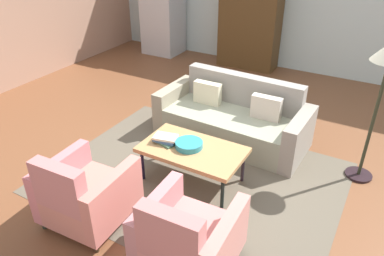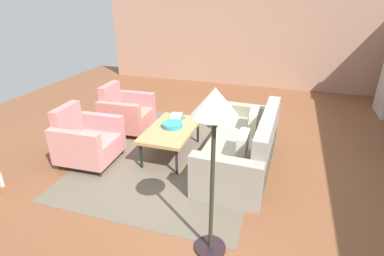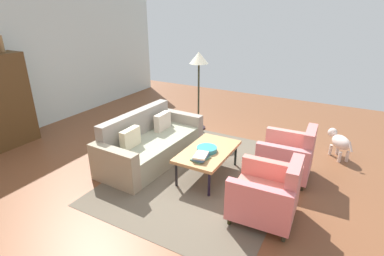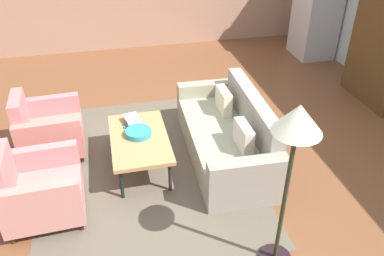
# 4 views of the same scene
# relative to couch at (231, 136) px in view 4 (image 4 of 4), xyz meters

# --- Properties ---
(ground_plane) EXTENTS (10.38, 10.38, 0.00)m
(ground_plane) POSITION_rel_couch_xyz_m (-0.01, -0.72, -0.29)
(ground_plane) COLOR brown
(area_rug) EXTENTS (3.40, 2.60, 0.01)m
(area_rug) POSITION_rel_couch_xyz_m (-0.00, -1.14, -0.28)
(area_rug) COLOR brown
(area_rug) RESTS_ON ground
(couch) EXTENTS (2.13, 0.97, 0.86)m
(couch) POSITION_rel_couch_xyz_m (0.00, 0.00, 0.00)
(couch) COLOR gray
(couch) RESTS_ON ground
(coffee_table) EXTENTS (1.20, 0.70, 0.46)m
(coffee_table) POSITION_rel_couch_xyz_m (-0.00, -1.19, 0.13)
(coffee_table) COLOR black
(coffee_table) RESTS_ON ground
(armchair_left) EXTENTS (0.84, 0.84, 0.88)m
(armchair_left) POSITION_rel_couch_xyz_m (-0.60, -2.35, 0.06)
(armchair_left) COLOR #2A2A13
(armchair_left) RESTS_ON ground
(armchair_right) EXTENTS (0.83, 0.83, 0.88)m
(armchair_right) POSITION_rel_couch_xyz_m (0.60, -2.35, 0.06)
(armchair_right) COLOR black
(armchair_right) RESTS_ON ground
(fruit_bowl) EXTENTS (0.32, 0.32, 0.07)m
(fruit_bowl) POSITION_rel_couch_xyz_m (-0.05, -1.19, 0.20)
(fruit_bowl) COLOR teal
(fruit_bowl) RESTS_ON coffee_table
(book_stack) EXTENTS (0.32, 0.25, 0.08)m
(book_stack) POSITION_rel_couch_xyz_m (-0.34, -1.23, 0.21)
(book_stack) COLOR #466D54
(book_stack) RESTS_ON coffee_table
(refrigerator) EXTENTS (0.80, 0.73, 1.85)m
(refrigerator) POSITION_rel_couch_xyz_m (-3.02, 2.74, 0.64)
(refrigerator) COLOR #B7BABF
(refrigerator) RESTS_ON ground
(floor_lamp) EXTENTS (0.40, 0.40, 1.72)m
(floor_lamp) POSITION_rel_couch_xyz_m (1.74, -0.10, 1.16)
(floor_lamp) COLOR black
(floor_lamp) RESTS_ON ground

